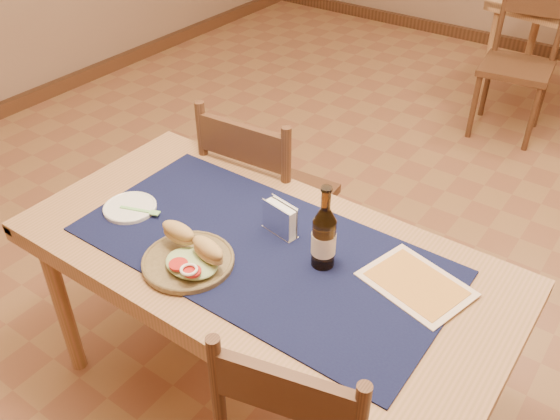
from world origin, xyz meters
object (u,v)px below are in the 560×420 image
Objects in this scene: napkin_holder at (280,219)px; main_table at (262,270)px; chair_main_far at (266,198)px; sandwich_plate at (190,257)px; beer_bottle at (324,237)px.

main_table is at bearing -88.72° from napkin_holder.
chair_main_far is 0.63m from napkin_holder.
napkin_holder is at bearing 65.75° from sandwich_plate.
beer_bottle is 0.21m from napkin_holder.
napkin_holder is at bearing -48.09° from chair_main_far.
main_table is at bearing 54.47° from sandwich_plate.
chair_main_far reaches higher than main_table.
beer_bottle is at bearing 36.22° from sandwich_plate.
chair_main_far is (-0.37, 0.52, -0.16)m from main_table.
main_table is 0.66m from chair_main_far.
beer_bottle reaches higher than main_table.
sandwich_plate is 1.01× the size of beer_bottle.
main_table is 0.28m from beer_bottle.
sandwich_plate reaches higher than main_table.
chair_main_far is at bearing 140.75° from beer_bottle.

